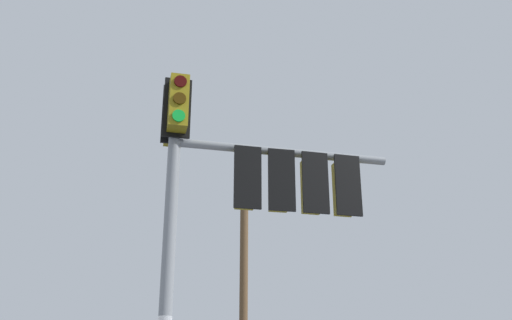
{
  "coord_description": "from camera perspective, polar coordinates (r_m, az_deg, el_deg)",
  "views": [
    {
      "loc": [
        4.7,
        7.2,
        1.43
      ],
      "look_at": [
        -0.65,
        -0.15,
        5.02
      ],
      "focal_mm": 42.15,
      "sensor_mm": 36.0,
      "label": 1
    }
  ],
  "objects": [
    {
      "name": "signal_mast_assembly",
      "position": [
        9.53,
        -1.82,
        -2.62
      ],
      "size": [
        3.66,
        1.94,
        6.27
      ],
      "color": "gray",
      "rests_on": "ground"
    },
    {
      "name": "utility_pole_wooden",
      "position": [
        23.51,
        -1.18,
        -11.84
      ],
      "size": [
        0.81,
        2.29,
        10.5
      ],
      "color": "brown",
      "rests_on": "ground"
    }
  ]
}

